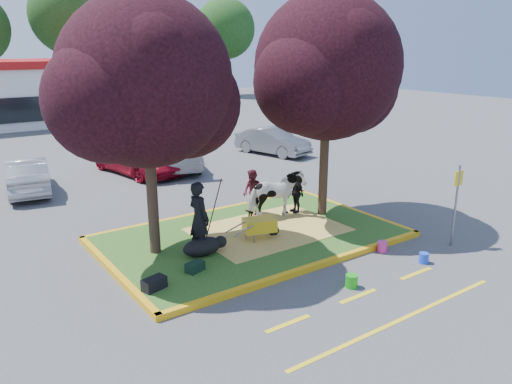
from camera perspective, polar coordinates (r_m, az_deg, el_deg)
ground at (r=14.47m, az=-0.50°, el=-5.37°), size 90.00×90.00×0.00m
median_island at (r=14.45m, az=-0.50°, el=-5.10°), size 8.00×5.00×0.15m
curb_near at (r=12.58m, az=6.25°, el=-8.59°), size 8.30×0.16×0.15m
curb_far at (r=16.51m, az=-5.59°, el=-2.39°), size 8.30×0.16×0.15m
curb_left at (r=12.78m, az=-15.94°, el=-8.75°), size 0.16×5.30×0.15m
curb_right at (r=16.95m, az=10.94°, el=-2.11°), size 0.16×5.30×0.15m
straw_bedding at (r=14.74m, az=1.42°, el=-4.32°), size 4.20×3.00×0.01m
tree_purple_left at (r=12.48m, az=-12.37°, el=11.39°), size 5.06×4.20×6.51m
tree_purple_right at (r=15.44m, az=8.27°, el=13.23°), size 5.30×4.40×6.82m
fire_lane_stripe_a at (r=10.37m, az=3.69°, el=-14.78°), size 1.10×0.12×0.01m
fire_lane_stripe_b at (r=11.58m, az=11.61°, el=-11.57°), size 1.10×0.12×0.01m
fire_lane_stripe_c at (r=12.98m, az=17.80°, el=-8.86°), size 1.10×0.12×0.01m
fire_lane_long at (r=10.91m, az=16.29°, el=-13.79°), size 6.00×0.10×0.01m
retail_building at (r=40.35m, az=-21.53°, el=10.84°), size 20.40×8.40×4.40m
treeline at (r=49.54m, az=-25.99°, el=17.56°), size 46.58×7.80×14.63m
cow at (r=15.51m, az=2.26°, el=-0.36°), size 1.88×1.07×1.50m
calf at (r=13.01m, az=-6.15°, el=-6.23°), size 1.22×0.95×0.47m
handler at (r=12.90m, az=-6.52°, el=-2.97°), size 0.55×0.76×1.93m
visitor_a at (r=15.85m, az=-0.42°, el=-0.05°), size 0.60×0.74×1.46m
visitor_b at (r=16.11m, az=4.57°, el=-0.03°), size 0.43×0.83×1.36m
wheelbarrow at (r=13.90m, az=0.43°, el=-3.81°), size 1.60×0.78×0.61m
gear_bag_dark at (r=11.49m, az=-11.57°, el=-10.22°), size 0.59×0.42×0.27m
gear_bag_green at (r=12.19m, az=-6.99°, el=-8.48°), size 0.50×0.40×0.23m
sign_post at (r=14.61m, az=21.94°, el=-0.55°), size 0.32×0.06×2.30m
bucket_green at (r=11.87m, az=10.86°, el=-9.97°), size 0.34×0.34×0.31m
bucket_pink at (r=13.98m, az=14.23°, el=-6.08°), size 0.35×0.35×0.29m
bucket_blue at (r=13.60m, az=18.63°, el=-7.16°), size 0.27×0.27×0.27m
car_silver at (r=20.71m, az=-24.69°, el=1.75°), size 2.01×4.20×1.33m
car_red at (r=22.33m, az=-12.99°, el=3.84°), size 3.08×5.18×1.35m
car_white at (r=23.10m, az=-9.51°, el=4.71°), size 3.73×5.77×1.56m
car_grey at (r=25.64m, az=1.91°, el=5.83°), size 2.39×4.30×1.34m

